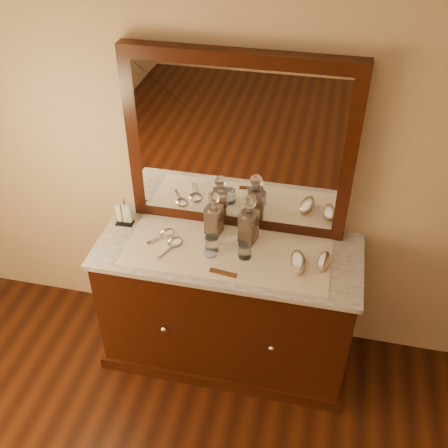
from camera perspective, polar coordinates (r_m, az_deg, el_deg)
The scene contains 18 objects.
dresser_cabinet at distance 3.16m, azimuth 0.40°, elevation -8.85°, with size 1.40×0.55×0.82m, color black.
dresser_plinth at distance 3.44m, azimuth 0.37°, elevation -13.09°, with size 1.46×0.59×0.08m, color black.
knob_left at distance 3.00m, azimuth -6.49°, elevation -11.21°, with size 0.04×0.04×0.04m, color silver.
knob_right at distance 2.91m, azimuth 5.11°, elevation -13.17°, with size 0.04×0.04×0.04m, color silver.
marble_top at distance 2.87m, azimuth 0.44°, elevation -3.00°, with size 1.44×0.59×0.03m, color white.
mirror_frame at distance 2.77m, azimuth 1.57°, elevation 8.39°, with size 1.20×0.08×1.00m, color black.
mirror_glass at distance 2.74m, azimuth 1.43°, elevation 8.05°, with size 1.06×0.01×0.86m, color white.
lace_runner at distance 2.84m, azimuth 0.35°, elevation -3.00°, with size 1.10×0.45×0.00m, color silver.
pin_dish at distance 2.82m, azimuth -1.55°, elevation -3.17°, with size 0.07×0.07×0.01m, color white.
comb at distance 2.71m, azimuth -0.10°, elevation -5.27°, with size 0.14×0.03×0.01m, color brown.
napkin_rack at distance 3.05m, azimuth -10.74°, elevation 0.96°, with size 0.10×0.07×0.15m.
decanter_left at distance 2.90m, azimuth -1.10°, elevation 0.73°, with size 0.10×0.10×0.27m.
decanter_right at distance 2.85m, azimuth 2.67°, elevation 0.03°, with size 0.11×0.11×0.29m.
brush_near at distance 2.76m, azimuth 7.95°, elevation -4.12°, with size 0.10×0.18×0.05m.
brush_far at distance 2.79m, azimuth 10.71°, elevation -4.00°, with size 0.08×0.16×0.04m.
hand_mirror_outer at distance 2.96m, azimuth -6.44°, elevation -1.07°, with size 0.14×0.18×0.02m.
hand_mirror_inner at distance 2.89m, azimuth -5.56°, elevation -2.12°, with size 0.12×0.21×0.02m.
tumblers at distance 2.80m, azimuth 0.45°, elevation -2.49°, with size 0.26×0.09×0.08m.
Camera 1 is at (0.45, -0.17, 2.70)m, focal length 42.45 mm.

